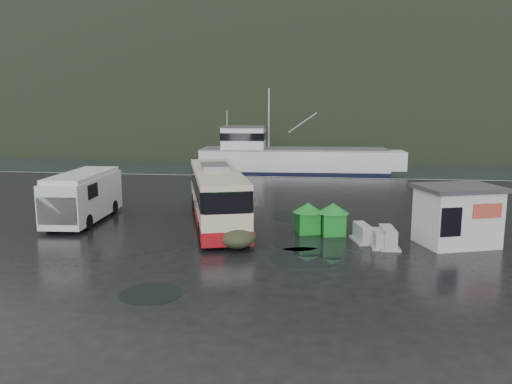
# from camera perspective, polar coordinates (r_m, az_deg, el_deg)

# --- Properties ---
(ground) EXTENTS (160.00, 160.00, 0.00)m
(ground) POSITION_cam_1_polar(r_m,az_deg,el_deg) (25.84, -5.31, -4.46)
(ground) COLOR black
(ground) RESTS_ON ground
(harbor_water) EXTENTS (300.00, 180.00, 0.02)m
(harbor_water) POSITION_cam_1_polar(r_m,az_deg,el_deg) (134.68, 5.03, 7.13)
(harbor_water) COLOR black
(harbor_water) RESTS_ON ground
(quay_edge) EXTENTS (160.00, 0.60, 1.50)m
(quay_edge) POSITION_cam_1_polar(r_m,az_deg,el_deg) (45.21, 0.23, 1.77)
(quay_edge) COLOR #999993
(quay_edge) RESTS_ON ground
(headland) EXTENTS (780.00, 540.00, 570.00)m
(headland) POSITION_cam_1_polar(r_m,az_deg,el_deg) (274.52, 8.38, 8.45)
(headland) COLOR black
(headland) RESTS_ON ground
(coach_bus) EXTENTS (5.94, 11.52, 3.16)m
(coach_bus) POSITION_cam_1_polar(r_m,az_deg,el_deg) (27.69, -4.48, -3.47)
(coach_bus) COLOR beige
(coach_bus) RESTS_ON ground
(white_van) EXTENTS (2.65, 6.68, 2.74)m
(white_van) POSITION_cam_1_polar(r_m,az_deg,el_deg) (29.53, -18.98, -3.14)
(white_van) COLOR silver
(white_van) RESTS_ON ground
(waste_bin_left) EXTENTS (1.37, 1.37, 1.55)m
(waste_bin_left) POSITION_cam_1_polar(r_m,az_deg,el_deg) (25.52, 5.91, -4.65)
(waste_bin_left) COLOR #168122
(waste_bin_left) RESTS_ON ground
(waste_bin_right) EXTENTS (1.33, 1.33, 1.60)m
(waste_bin_right) POSITION_cam_1_polar(r_m,az_deg,el_deg) (25.35, 8.74, -4.82)
(waste_bin_right) COLOR #168122
(waste_bin_right) RESTS_ON ground
(dome_tent) EXTENTS (2.36, 2.88, 0.99)m
(dome_tent) POSITION_cam_1_polar(r_m,az_deg,el_deg) (23.03, -2.21, -6.22)
(dome_tent) COLOR #303721
(dome_tent) RESTS_ON ground
(ticket_kiosk) EXTENTS (4.22, 3.68, 2.77)m
(ticket_kiosk) POSITION_cam_1_polar(r_m,az_deg,el_deg) (25.07, 21.79, -5.59)
(ticket_kiosk) COLOR silver
(ticket_kiosk) RESTS_ON ground
(jersey_barrier_a) EXTENTS (1.00, 1.83, 0.89)m
(jersey_barrier_a) POSITION_cam_1_polar(r_m,az_deg,el_deg) (23.72, 14.79, -6.06)
(jersey_barrier_a) COLOR #999993
(jersey_barrier_a) RESTS_ON ground
(jersey_barrier_b) EXTENTS (0.78, 1.52, 0.76)m
(jersey_barrier_b) POSITION_cam_1_polar(r_m,az_deg,el_deg) (23.63, 13.89, -6.08)
(jersey_barrier_b) COLOR #999993
(jersey_barrier_b) RESTS_ON ground
(jersey_barrier_c) EXTENTS (1.20, 1.80, 0.83)m
(jersey_barrier_c) POSITION_cam_1_polar(r_m,az_deg,el_deg) (24.37, 12.06, -5.52)
(jersey_barrier_c) COLOR #999993
(jersey_barrier_c) RESTS_ON ground
(fishing_trawler) EXTENTS (23.86, 6.33, 9.45)m
(fishing_trawler) POSITION_cam_1_polar(r_m,az_deg,el_deg) (54.58, 4.32, 3.14)
(fishing_trawler) COLOR silver
(fishing_trawler) RESTS_ON ground
(puddles) EXTENTS (7.74, 15.64, 0.01)m
(puddles) POSITION_cam_1_polar(r_m,az_deg,el_deg) (24.08, 3.37, -5.49)
(puddles) COLOR black
(puddles) RESTS_ON ground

